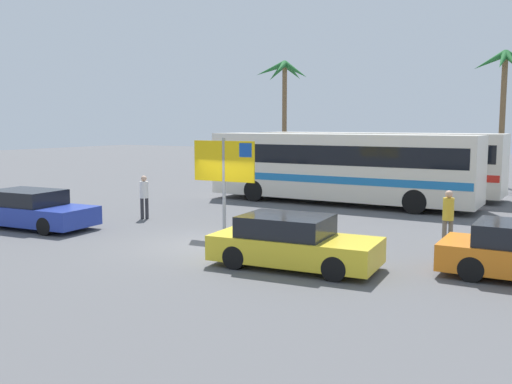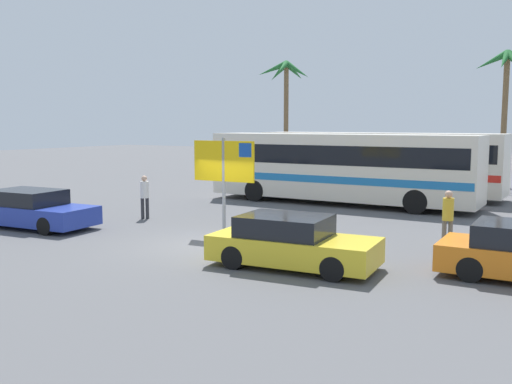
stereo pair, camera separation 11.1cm
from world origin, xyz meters
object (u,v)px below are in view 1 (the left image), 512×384
(bus_front_coach, at_px, (339,165))
(bus_rear_coach, at_px, (376,160))
(car_blue, at_px, (31,210))
(pedestrian_near_sign, at_px, (144,194))
(car_yellow, at_px, (293,243))
(pedestrian_crossing_lot, at_px, (448,214))
(ferry_sign, at_px, (225,165))

(bus_front_coach, relative_size, bus_rear_coach, 1.00)
(bus_front_coach, height_order, car_blue, bus_front_coach)
(car_blue, distance_m, pedestrian_near_sign, 4.07)
(car_yellow, xyz_separation_m, pedestrian_near_sign, (-8.26, 3.73, 0.35))
(bus_front_coach, relative_size, pedestrian_near_sign, 7.31)
(bus_rear_coach, distance_m, pedestrian_crossing_lot, 12.54)
(pedestrian_crossing_lot, bearing_deg, pedestrian_near_sign, 66.94)
(ferry_sign, bearing_deg, bus_front_coach, 85.50)
(car_yellow, bearing_deg, pedestrian_crossing_lot, 51.39)
(bus_rear_coach, xyz_separation_m, pedestrian_crossing_lot, (5.95, -11.01, -0.78))
(car_blue, bearing_deg, pedestrian_near_sign, 52.75)
(car_blue, bearing_deg, bus_front_coach, 53.02)
(ferry_sign, xyz_separation_m, pedestrian_near_sign, (-4.61, 1.32, -1.34))
(car_blue, relative_size, car_yellow, 1.09)
(bus_rear_coach, xyz_separation_m, pedestrian_near_sign, (-5.21, -11.61, -0.80))
(bus_front_coach, bearing_deg, car_yellow, -73.21)
(bus_front_coach, bearing_deg, car_blue, -122.29)
(bus_rear_coach, bearing_deg, car_yellow, -78.76)
(bus_rear_coach, height_order, car_yellow, bus_rear_coach)
(bus_front_coach, xyz_separation_m, car_yellow, (3.44, -11.40, -1.15))
(bus_rear_coach, bearing_deg, pedestrian_near_sign, -114.15)
(pedestrian_crossing_lot, bearing_deg, ferry_sign, 80.19)
(bus_rear_coach, distance_m, car_blue, 16.79)
(car_blue, xyz_separation_m, car_yellow, (10.44, -0.32, -0.00))
(bus_front_coach, xyz_separation_m, pedestrian_near_sign, (-4.82, -7.66, -0.80))
(bus_front_coach, xyz_separation_m, pedestrian_crossing_lot, (6.33, -7.06, -0.78))
(ferry_sign, distance_m, pedestrian_near_sign, 4.98)
(car_blue, xyz_separation_m, pedestrian_near_sign, (2.18, 3.42, 0.35))
(bus_front_coach, height_order, bus_rear_coach, same)
(car_blue, distance_m, pedestrian_crossing_lot, 13.93)
(bus_rear_coach, distance_m, ferry_sign, 12.96)
(ferry_sign, height_order, car_blue, ferry_sign)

